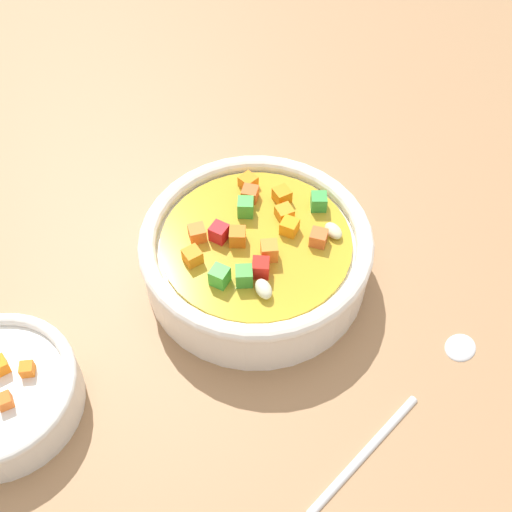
% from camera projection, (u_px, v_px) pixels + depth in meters
% --- Properties ---
extents(ground_plane, '(1.40, 1.40, 0.02)m').
position_uv_depth(ground_plane, '(256.00, 280.00, 0.62)').
color(ground_plane, '#9E754F').
extents(soup_bowl_main, '(0.21, 0.21, 0.07)m').
position_uv_depth(soup_bowl_main, '(256.00, 253.00, 0.59)').
color(soup_bowl_main, white).
rests_on(soup_bowl_main, ground_plane).
extents(spoon, '(0.15, 0.18, 0.01)m').
position_uv_depth(spoon, '(413.00, 399.00, 0.53)').
color(spoon, silver).
rests_on(spoon, ground_plane).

